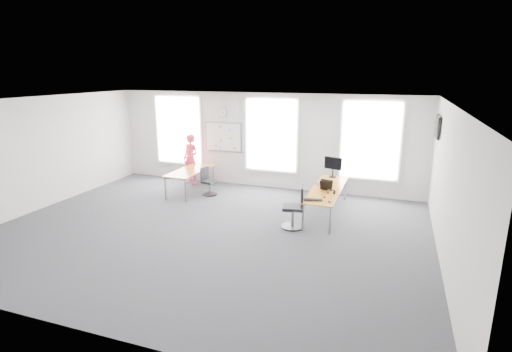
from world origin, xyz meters
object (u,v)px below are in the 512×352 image
at_px(monitor, 333,165).
at_px(chair_left, 208,183).
at_px(person, 191,159).
at_px(headphones, 331,192).
at_px(desk_left, 190,172).
at_px(desk_right, 327,190).
at_px(chair_right, 295,209).
at_px(keyboard, 313,200).

bearing_deg(monitor, chair_left, -152.27).
distance_m(person, headphones, 5.25).
height_order(person, monitor, person).
height_order(desk_left, headphones, headphones).
bearing_deg(desk_left, desk_right, -7.09).
bearing_deg(desk_left, chair_right, -25.00).
xyz_separation_m(desk_left, keyboard, (4.14, -1.62, 0.04)).
bearing_deg(person, chair_left, -24.70).
distance_m(desk_left, monitor, 4.31).
distance_m(chair_left, person, 1.49).
distance_m(chair_left, keyboard, 3.88).
bearing_deg(headphones, desk_left, 156.13).
distance_m(chair_left, monitor, 3.75).
relative_size(chair_left, keyboard, 1.94).
xyz_separation_m(desk_left, chair_left, (0.61, -0.04, -0.28)).
xyz_separation_m(person, monitor, (4.70, -0.23, 0.21)).
height_order(chair_left, person, person).
xyz_separation_m(desk_right, person, (-4.75, 1.42, 0.19)).
relative_size(chair_left, monitor, 1.42).
height_order(keyboard, monitor, monitor).
height_order(chair_right, chair_left, chair_right).
xyz_separation_m(chair_right, keyboard, (0.39, 0.13, 0.24)).
distance_m(desk_right, keyboard, 1.10).
height_order(desk_left, monitor, monitor).
bearing_deg(desk_right, monitor, 92.28).
distance_m(desk_left, chair_right, 4.14).
height_order(chair_right, person, person).
xyz_separation_m(desk_right, monitor, (-0.05, 1.20, 0.40)).
bearing_deg(chair_left, keyboard, -101.76).
distance_m(desk_left, keyboard, 4.45).
relative_size(desk_left, headphones, 9.82).
relative_size(person, monitor, 2.81).
xyz_separation_m(chair_left, monitor, (3.62, 0.70, 0.67)).
bearing_deg(keyboard, desk_right, 63.92).
height_order(desk_right, keyboard, keyboard).
relative_size(chair_right, keyboard, 2.39).
bearing_deg(person, monitor, 13.26).
xyz_separation_m(chair_right, chair_left, (-3.14, 1.71, -0.09)).
xyz_separation_m(chair_left, headphones, (3.84, -0.92, 0.37)).
bearing_deg(keyboard, chair_right, 179.59).
height_order(keyboard, headphones, headphones).
bearing_deg(person, chair_right, -16.04).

